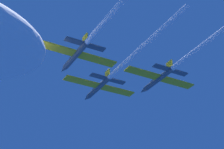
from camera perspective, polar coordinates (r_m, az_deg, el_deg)
jet_lead at (r=103.94m, az=0.97°, el=0.82°), size 20.86×49.18×3.45m
jet_left_wing at (r=87.90m, az=-0.98°, el=7.52°), size 20.86×58.54×3.45m
jet_right_wing at (r=99.30m, az=11.57°, el=3.18°), size 20.86×58.20×3.45m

